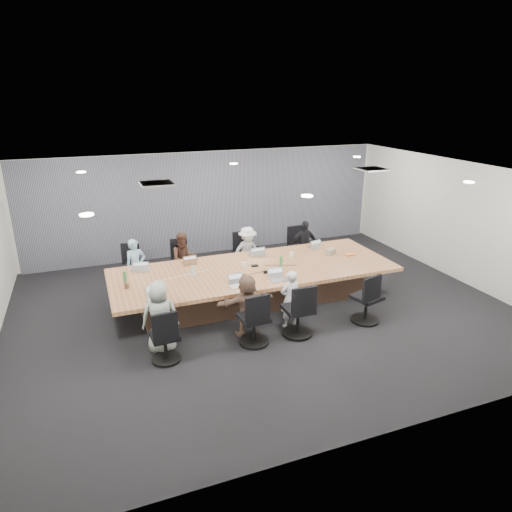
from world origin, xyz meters
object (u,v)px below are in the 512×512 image
object	(u,v)px
person_6	(290,299)
snack_packet	(350,255)
laptop_4	(155,299)
bottle_green_right	(281,262)
laptop_5	(237,286)
person_5	(247,305)
chair_3	(297,250)
laptop_2	(256,254)
chair_0	(135,270)
stapler	(267,272)
person_1	(184,259)
laptop_6	(279,280)
chair_4	(165,340)
canvas_bag	(331,251)
chair_6	(298,313)
laptop_0	(139,269)
conference_table	(254,283)
person_2	(248,252)
person_3	(304,245)
mug_brown	(127,286)
bottle_clear	(193,271)
chair_5	(254,322)
chair_7	(366,301)
person_0	(136,266)
bottle_green_left	(125,278)
chair_1	(182,265)
laptop_1	(189,263)
person_4	(160,317)
chair_2	(243,257)
laptop_3	(314,247)

from	to	relation	value
person_6	snack_packet	size ratio (longest dim) A/B	5.99
laptop_4	bottle_green_right	bearing A→B (deg)	5.42
laptop_5	person_5	bearing A→B (deg)	-93.60
chair_3	laptop_2	size ratio (longest dim) A/B	2.17
chair_0	person_6	bearing A→B (deg)	140.43
chair_3	stapler	bearing A→B (deg)	48.53
person_1	laptop_6	distance (m)	2.59
chair_4	person_1	size ratio (longest dim) A/B	0.61
bottle_green_right	laptop_5	bearing A→B (deg)	-151.89
person_5	canvas_bag	xyz separation A→B (m)	(2.62, 1.56, 0.21)
canvas_bag	person_6	bearing A→B (deg)	-138.32
chair_6	laptop_0	bearing A→B (deg)	136.19
conference_table	laptop_4	xyz separation A→B (m)	(-2.23, -0.80, 0.35)
chair_0	person_2	xyz separation A→B (m)	(2.65, -0.35, 0.24)
person_3	stapler	world-z (taller)	person_3
chair_6	canvas_bag	world-z (taller)	chair_6
person_3	mug_brown	xyz separation A→B (m)	(-4.50, -1.46, 0.16)
chair_6	laptop_4	bearing A→B (deg)	160.69
chair_0	bottle_clear	size ratio (longest dim) A/B	3.52
chair_5	chair_7	distance (m)	2.35
chair_3	stapler	world-z (taller)	stapler
laptop_6	person_0	bearing A→B (deg)	142.44
person_3	canvas_bag	bearing A→B (deg)	-78.39
person_1	bottle_green_left	world-z (taller)	person_1
person_0	bottle_green_right	xyz separation A→B (m)	(2.86, -1.51, 0.24)
canvas_bag	laptop_6	bearing A→B (deg)	-150.03
chair_0	laptop_6	size ratio (longest dim) A/B	2.43
bottle_green_right	person_5	bearing A→B (deg)	-135.25
chair_1	person_2	world-z (taller)	person_2
person_3	mug_brown	bearing A→B (deg)	-156.33
bottle_clear	laptop_1	bearing A→B (deg)	82.66
laptop_4	person_5	distance (m)	1.68
person_5	bottle_green_right	size ratio (longest dim) A/B	4.86
chair_3	chair_4	xyz separation A→B (m)	(-4.08, -3.40, 0.01)
conference_table	person_4	xyz separation A→B (m)	(-2.23, -1.35, 0.25)
chair_5	person_6	size ratio (longest dim) A/B	0.74
chair_2	person_3	world-z (taller)	person_3
person_3	chair_3	bearing A→B (deg)	95.76
bottle_clear	laptop_5	bearing A→B (deg)	-51.22
conference_table	chair_7	xyz separation A→B (m)	(1.70, -1.70, 0.03)
person_4	person_3	bearing A→B (deg)	-140.25
laptop_0	laptop_6	distance (m)	2.99
conference_table	stapler	size ratio (longest dim) A/B	38.97
laptop_3	person_4	size ratio (longest dim) A/B	0.23
laptop_5	chair_1	bearing A→B (deg)	99.32
laptop_1	stapler	size ratio (longest dim) A/B	1.94
conference_table	chair_0	distance (m)	2.87
chair_3	person_6	size ratio (longest dim) A/B	0.65
person_0	laptop_3	xyz separation A→B (m)	(4.16, -0.55, 0.13)
person_0	person_4	world-z (taller)	person_4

